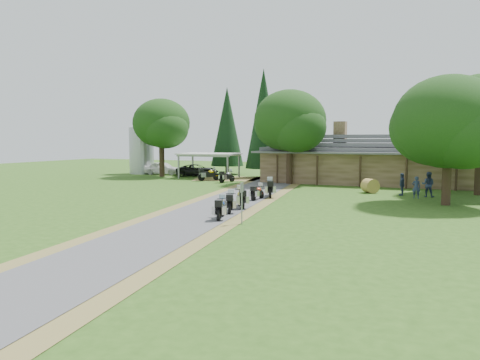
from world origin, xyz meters
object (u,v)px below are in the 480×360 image
at_px(carport, 209,166).
at_px(motorcycle_row_b, 230,201).
at_px(motorcycle_row_d, 258,192).
at_px(motorcycle_carport_a, 209,174).
at_px(motorcycle_carport_b, 227,176).
at_px(car_white_sedan, 163,167).
at_px(motorcycle_row_a, 221,207).
at_px(motorcycle_row_c, 241,197).
at_px(motorcycle_row_e, 270,187).
at_px(lodge, 368,158).
at_px(car_dark_suv, 197,167).
at_px(hay_bale, 370,186).
at_px(silo, 142,149).

xyz_separation_m(carport, motorcycle_row_b, (12.53, -21.62, -0.74)).
bearing_deg(motorcycle_row_d, motorcycle_row_b, -170.54).
xyz_separation_m(motorcycle_carport_a, motorcycle_carport_b, (2.56, -0.99, -0.07)).
xyz_separation_m(car_white_sedan, motorcycle_row_a, (20.56, -26.19, -0.36)).
bearing_deg(car_white_sedan, motorcycle_row_c, -144.11).
distance_m(motorcycle_row_a, motorcycle_row_d, 8.38).
bearing_deg(motorcycle_row_e, motorcycle_row_c, 160.57).
distance_m(motorcycle_row_c, motorcycle_carport_a, 19.87).
relative_size(lodge, motorcycle_row_d, 12.44).
height_order(car_dark_suv, motorcycle_row_c, car_dark_suv).
distance_m(motorcycle_row_b, hay_bale, 15.10).
relative_size(motorcycle_row_b, motorcycle_carport_b, 1.00).
relative_size(carport, motorcycle_carport_a, 3.06).
bearing_deg(motorcycle_carport_a, motorcycle_row_b, -105.86).
relative_size(lodge, hay_bale, 18.52).
bearing_deg(carport, motorcycle_row_a, -65.56).
distance_m(silo, motorcycle_row_c, 32.39).
bearing_deg(carport, motorcycle_row_b, -64.00).
relative_size(silo, car_dark_suv, 1.15).
bearing_deg(motorcycle_carport_a, hay_bale, -62.12).
bearing_deg(motorcycle_carport_a, silo, 109.08).
xyz_separation_m(lodge, motorcycle_row_a, (-4.18, -25.15, -1.80)).
bearing_deg(car_white_sedan, car_dark_suv, -98.97).
xyz_separation_m(motorcycle_row_b, hay_bale, (6.21, 13.76, -0.08)).
bearing_deg(motorcycle_carport_a, motorcycle_carport_b, -67.59).
height_order(carport, car_dark_suv, carport).
bearing_deg(motorcycle_row_b, motorcycle_row_d, -15.55).
distance_m(lodge, motorcycle_row_e, 15.77).
relative_size(lodge, silo, 3.41).
height_order(lodge, motorcycle_row_e, lodge).
relative_size(car_dark_suv, motorcycle_row_d, 3.18).
bearing_deg(motorcycle_row_e, lodge, -40.19).
relative_size(lodge, motorcycle_row_e, 10.10).
distance_m(car_dark_suv, motorcycle_row_c, 26.39).
xyz_separation_m(carport, car_dark_suv, (-2.62, 2.01, -0.35)).
height_order(motorcycle_row_d, hay_bale, motorcycle_row_d).
bearing_deg(motorcycle_row_d, silo, 55.25).
bearing_deg(hay_bale, silo, 160.55).
bearing_deg(carport, hay_bale, -26.85).
bearing_deg(car_dark_suv, lodge, -115.23).
bearing_deg(motorcycle_carport_a, car_dark_suv, 82.85).
distance_m(motorcycle_row_a, motorcycle_row_e, 10.34).
relative_size(motorcycle_row_b, motorcycle_carport_a, 0.91).
relative_size(carport, motorcycle_row_e, 3.05).
distance_m(motorcycle_row_a, motorcycle_row_c, 4.31).
bearing_deg(motorcycle_row_d, motorcycle_carport_b, 37.88).
bearing_deg(motorcycle_carport_a, carport, 70.12).
distance_m(motorcycle_row_a, motorcycle_row_b, 2.38).
xyz_separation_m(car_dark_suv, motorcycle_row_a, (15.64, -25.97, -0.40)).
bearing_deg(motorcycle_row_e, car_white_sedan, 29.66).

